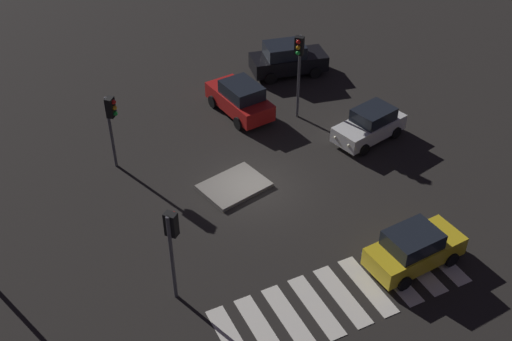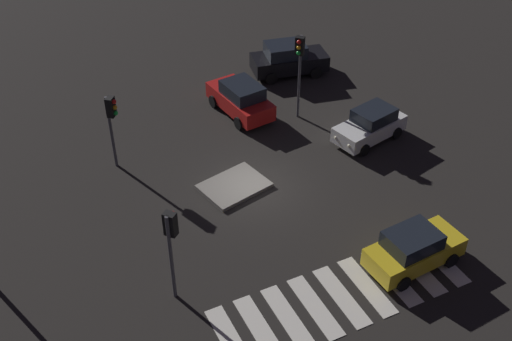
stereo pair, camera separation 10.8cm
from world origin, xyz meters
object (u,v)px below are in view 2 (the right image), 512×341
(traffic_island, at_px, (234,186))
(car_red, at_px, (241,98))
(traffic_light_north, at_px, (300,58))
(car_white, at_px, (370,125))
(traffic_light_south, at_px, (171,235))
(car_yellow, at_px, (414,249))
(traffic_light_west, at_px, (111,115))
(car_black, at_px, (288,59))

(traffic_island, xyz_separation_m, car_red, (3.02, 5.73, 0.83))
(traffic_island, relative_size, car_red, 0.75)
(traffic_light_north, bearing_deg, car_white, 80.51)
(car_red, xyz_separation_m, traffic_light_south, (-7.63, -10.62, 2.11))
(car_yellow, bearing_deg, car_red, 91.35)
(traffic_island, distance_m, car_white, 7.91)
(car_red, bearing_deg, traffic_island, 145.03)
(car_white, height_order, traffic_light_west, traffic_light_west)
(car_black, relative_size, traffic_light_west, 1.24)
(car_white, bearing_deg, car_yellow, 53.61)
(car_white, height_order, traffic_light_north, traffic_light_north)
(car_yellow, relative_size, traffic_light_north, 0.87)
(car_red, bearing_deg, traffic_light_south, 137.11)
(car_yellow, relative_size, car_black, 0.87)
(traffic_light_west, bearing_deg, car_white, 25.03)
(traffic_light_north, xyz_separation_m, traffic_light_west, (-9.80, -0.02, -0.68))
(traffic_light_south, bearing_deg, car_black, 9.25)
(car_yellow, xyz_separation_m, traffic_light_south, (-8.90, 2.70, 2.17))
(traffic_island, bearing_deg, car_white, 4.25)
(car_black, height_order, traffic_light_north, traffic_light_north)
(traffic_island, height_order, car_white, car_white)
(car_yellow, distance_m, traffic_light_south, 9.54)
(car_red, distance_m, car_yellow, 13.38)
(traffic_light_north, height_order, traffic_light_south, traffic_light_north)
(car_red, bearing_deg, traffic_light_west, 96.42)
(car_yellow, distance_m, traffic_light_north, 11.95)
(car_yellow, height_order, traffic_light_north, traffic_light_north)
(car_black, distance_m, traffic_light_north, 5.58)
(car_yellow, bearing_deg, car_black, 74.79)
(traffic_light_west, bearing_deg, traffic_light_north, 40.73)
(traffic_light_west, bearing_deg, traffic_light_south, -51.60)
(car_red, xyz_separation_m, car_black, (4.44, 2.80, 0.04))
(car_yellow, xyz_separation_m, car_white, (3.57, 8.17, -0.02))
(traffic_light_north, bearing_deg, car_red, -78.66)
(car_white, bearing_deg, traffic_island, -8.54)
(traffic_island, distance_m, car_red, 6.53)
(car_black, xyz_separation_m, traffic_light_west, (-11.73, -4.56, 1.93))
(car_red, xyz_separation_m, traffic_light_north, (2.51, -1.75, 2.65))
(traffic_light_south, bearing_deg, car_white, -15.07)
(traffic_light_north, height_order, traffic_light_west, traffic_light_north)
(traffic_island, bearing_deg, car_black, 48.84)
(car_yellow, height_order, car_black, car_black)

